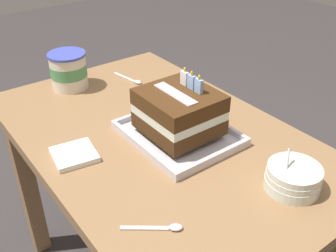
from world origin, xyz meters
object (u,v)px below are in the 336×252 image
Objects in this scene: serving_spoon_near_tray at (133,80)px; napkin_pile at (74,155)px; serving_spoon_by_bowls at (165,228)px; foil_tray at (179,134)px; birthday_cake at (179,111)px; ice_cream_tub at (69,70)px; bowl_stack at (293,178)px.

serving_spoon_near_tray is 1.15× the size of napkin_pile.
serving_spoon_near_tray is 1.25× the size of serving_spoon_by_bowls.
napkin_pile reaches higher than serving_spoon_near_tray.
serving_spoon_near_tray is at bearing 152.78° from serving_spoon_by_bowls.
birthday_cake is at bearing 90.00° from foil_tray.
birthday_cake is 1.55× the size of ice_cream_tub.
birthday_cake reaches higher than serving_spoon_by_bowls.
bowl_stack is 0.55m from napkin_pile.
birthday_cake reaches higher than napkin_pile.
birthday_cake is at bearing -13.45° from serving_spoon_near_tray.
ice_cream_tub reaches higher than napkin_pile.
foil_tray is 1.56× the size of birthday_cake.
ice_cream_tub is 0.42m from napkin_pile.
birthday_cake is at bearing 12.84° from ice_cream_tub.
serving_spoon_near_tray is (-0.71, 0.01, -0.03)m from bowl_stack.
bowl_stack is 1.06× the size of napkin_pile.
bowl_stack is at bearing 13.23° from birthday_cake.
birthday_cake reaches higher than serving_spoon_near_tray.
foil_tray is at bearing 72.63° from napkin_pile.
serving_spoon_by_bowls is at bearing -42.68° from birthday_cake.
bowl_stack reaches higher than serving_spoon_near_tray.
birthday_cake is at bearing 137.32° from serving_spoon_by_bowls.
bowl_stack reaches higher than foil_tray.
serving_spoon_by_bowls is at bearing -27.22° from serving_spoon_near_tray.
foil_tray is 2.75× the size of serving_spoon_by_bowls.
bowl_stack is 0.32m from serving_spoon_by_bowls.
birthday_cake is 0.40m from serving_spoon_near_tray.
birthday_cake is 1.76× the size of serving_spoon_by_bowls.
serving_spoon_by_bowls is (0.26, -0.24, -0.08)m from birthday_cake.
napkin_pile is (0.39, -0.17, -0.06)m from ice_cream_tub.
ice_cream_tub is at bearing -167.19° from foil_tray.
foil_tray is 0.35m from serving_spoon_by_bowls.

